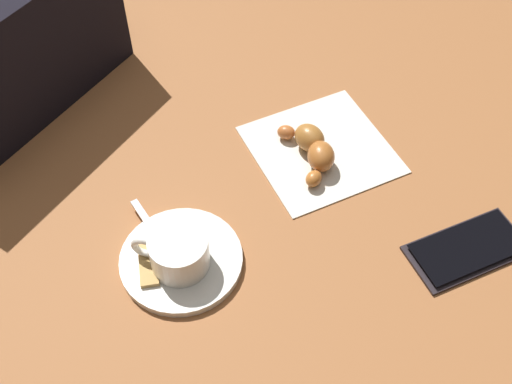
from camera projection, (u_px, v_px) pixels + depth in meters
name	position (u px, v px, depth m)	size (l,w,h in m)	color
ground_plane	(261.00, 210.00, 0.81)	(1.80, 1.80, 0.00)	#995D33
saucer	(181.00, 260.00, 0.76)	(0.15, 0.15, 0.01)	white
espresso_cup	(178.00, 252.00, 0.73)	(0.08, 0.08, 0.05)	white
teaspoon	(169.00, 254.00, 0.76)	(0.02, 0.14, 0.01)	silver
sugar_packet	(148.00, 263.00, 0.75)	(0.06, 0.02, 0.01)	tan
napkin	(321.00, 149.00, 0.87)	(0.18, 0.18, 0.00)	silver
croissant	(313.00, 148.00, 0.85)	(0.07, 0.12, 0.04)	#B3662A
cell_phone	(467.00, 249.00, 0.77)	(0.15, 0.09, 0.01)	black
laptop_bag	(11.00, 49.00, 0.87)	(0.32, 0.12, 0.19)	black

